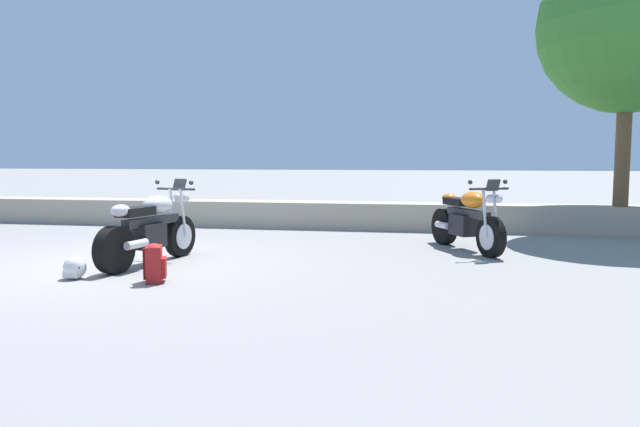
{
  "coord_description": "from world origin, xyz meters",
  "views": [
    {
      "loc": [
        4.33,
        -7.63,
        1.51
      ],
      "look_at": [
        2.73,
        1.2,
        0.65
      ],
      "focal_mm": 33.35,
      "sensor_mm": 36.0,
      "label": 1
    }
  ],
  "objects": [
    {
      "name": "ground_plane",
      "position": [
        0.0,
        0.0,
        0.0
      ],
      "size": [
        120.0,
        120.0,
        0.0
      ],
      "primitive_type": "plane",
      "color": "gray"
    },
    {
      "name": "stone_wall",
      "position": [
        0.0,
        4.8,
        0.28
      ],
      "size": [
        36.0,
        0.8,
        0.55
      ],
      "primitive_type": "cube",
      "color": "#A89E89",
      "rests_on": "ground"
    },
    {
      "name": "motorcycle_silver_near_left",
      "position": [
        0.51,
        0.09,
        0.49
      ],
      "size": [
        0.75,
        2.05,
        1.18
      ],
      "color": "black",
      "rests_on": "ground"
    },
    {
      "name": "motorcycle_orange_centre",
      "position": [
        4.96,
        2.13,
        0.49
      ],
      "size": [
        1.14,
        1.91,
        1.18
      ],
      "color": "black",
      "rests_on": "ground"
    },
    {
      "name": "rider_backpack",
      "position": [
        1.11,
        -1.05,
        0.24
      ],
      "size": [
        0.33,
        0.34,
        0.47
      ],
      "color": "#A31E1E",
      "rests_on": "ground"
    },
    {
      "name": "rider_helmet",
      "position": [
        0.04,
        -1.04,
        0.14
      ],
      "size": [
        0.28,
        0.28,
        0.28
      ],
      "color": "silver",
      "rests_on": "ground"
    },
    {
      "name": "leafy_tree_far_left",
      "position": [
        8.19,
        4.62,
        3.93
      ],
      "size": [
        3.53,
        3.36,
        5.14
      ],
      "color": "brown",
      "rests_on": "stone_wall"
    }
  ]
}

